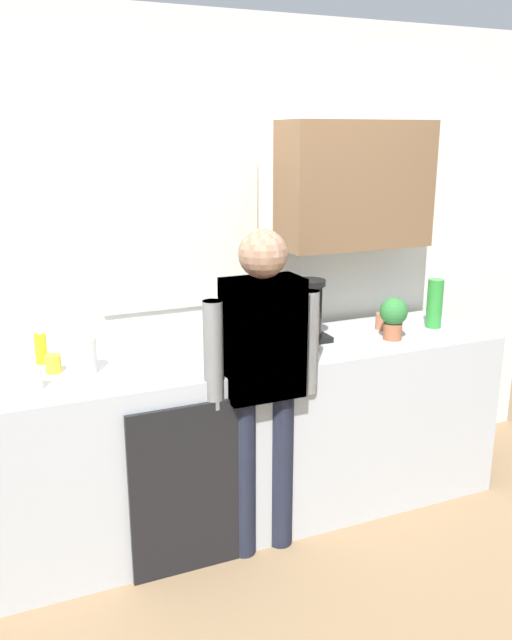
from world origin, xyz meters
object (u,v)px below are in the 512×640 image
storage_canister (81,355)px  potted_plant (393,316)px  person_guest (263,369)px  coffee_maker (306,312)px  cup_terracotta_mug (383,321)px  mixing_bowl (252,357)px  cup_yellow_cup (53,364)px  dish_soap (41,348)px  cup_white_mug (33,379)px  bottle_olive_oil (267,330)px  bottle_clear_soda (435,303)px  person_at_sink (263,369)px  bottle_amber_beer (313,329)px

storage_canister → potted_plant: bearing=-4.6°
potted_plant → person_guest: size_ratio=0.14×
coffee_maker → cup_terracotta_mug: 0.49m
mixing_bowl → potted_plant: size_ratio=0.96×
mixing_bowl → storage_canister: storage_canister is taller
cup_yellow_cup → potted_plant: (1.74, -0.19, 0.09)m
cup_yellow_cup → storage_canister: size_ratio=0.50×
coffee_maker → cup_yellow_cup: bearing=-179.8°
cup_terracotta_mug → person_guest: bearing=-157.4°
storage_canister → person_guest: person_guest is taller
dish_soap → storage_canister: (0.16, -0.21, 0.01)m
cup_white_mug → storage_canister: (0.23, 0.12, 0.04)m
mixing_bowl → bottle_olive_oil: bearing=42.2°
bottle_clear_soda → person_guest: 1.24m
mixing_bowl → cup_yellow_cup: bearing=163.0°
bottle_clear_soda → cup_yellow_cup: bearing=177.7°
bottle_clear_soda → mixing_bowl: size_ratio=1.27×
bottle_clear_soda → person_at_sink: person_at_sink is taller
bottle_amber_beer → mixing_bowl: bearing=-168.0°
person_guest → bottle_clear_soda: bearing=179.3°
bottle_olive_oil → coffee_maker: bearing=27.6°
bottle_amber_beer → dish_soap: bottle_amber_beer is taller
cup_terracotta_mug → cup_white_mug: bearing=-174.6°
coffee_maker → person_at_sink: bearing=-137.8°
cup_white_mug → cup_terracotta_mug: cup_white_mug is taller
coffee_maker → cup_white_mug: (-1.43, -0.19, -0.10)m
bottle_amber_beer → cup_terracotta_mug: 0.58m
bottle_olive_oil → potted_plant: (0.72, -0.04, 0.01)m
storage_canister → person_at_sink: person_at_sink is taller
cup_white_mug → person_at_sink: (1.00, -0.20, -0.03)m
bottle_amber_beer → bottle_olive_oil: bearing=169.9°
bottle_clear_soda → cup_terracotta_mug: bearing=164.2°
potted_plant → mixing_bowl: bearing=-174.5°
potted_plant → bottle_clear_soda: bearing=16.5°
mixing_bowl → person_at_sink: 0.11m
bottle_clear_soda → potted_plant: (-0.35, -0.10, -0.01)m
bottle_clear_soda → cup_white_mug: 2.20m
potted_plant → person_guest: person_guest is taller
dish_soap → bottle_olive_oil: bearing=-16.1°
coffee_maker → cup_white_mug: coffee_maker is taller
cup_white_mug → potted_plant: potted_plant is taller
cup_terracotta_mug → person_at_sink: person_at_sink is taller
cup_white_mug → dish_soap: bearing=78.3°
coffee_maker → person_guest: size_ratio=0.21×
cup_yellow_cup → storage_canister: bearing=-25.8°
potted_plant → person_at_sink: 0.88m
bottle_olive_oil → dish_soap: size_ratio=1.39×
bottle_olive_oil → cup_terracotta_mug: 0.80m
bottle_olive_oil → mixing_bowl: 0.20m
bottle_olive_oil → person_guest: (-0.13, -0.23, -0.11)m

